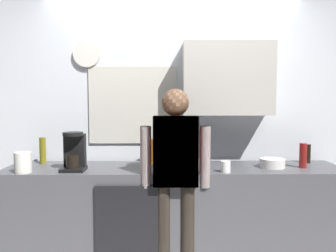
# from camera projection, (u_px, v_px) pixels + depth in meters

# --- Properties ---
(kitchen_counter) EXTENTS (3.01, 0.64, 0.91)m
(kitchen_counter) POSITION_uv_depth(u_px,v_px,m) (174.00, 216.00, 3.21)
(kitchen_counter) COLOR #4C4C51
(kitchen_counter) RESTS_ON ground_plane
(dishwasher_panel) EXTENTS (0.56, 0.02, 0.82)m
(dishwasher_panel) POSITION_uv_depth(u_px,v_px,m) (130.00, 235.00, 2.88)
(dishwasher_panel) COLOR black
(dishwasher_panel) RESTS_ON ground_plane
(back_wall_assembly) EXTENTS (4.61, 0.42, 2.60)m
(back_wall_assembly) POSITION_uv_depth(u_px,v_px,m) (179.00, 115.00, 3.54)
(back_wall_assembly) COLOR silver
(back_wall_assembly) RESTS_ON ground_plane
(coffee_maker) EXTENTS (0.20, 0.20, 0.33)m
(coffee_maker) POSITION_uv_depth(u_px,v_px,m) (74.00, 153.00, 3.02)
(coffee_maker) COLOR black
(coffee_maker) RESTS_ON kitchen_counter
(bottle_red_vinegar) EXTENTS (0.06, 0.06, 0.22)m
(bottle_red_vinegar) POSITION_uv_depth(u_px,v_px,m) (303.00, 155.00, 3.13)
(bottle_red_vinegar) COLOR maroon
(bottle_red_vinegar) RESTS_ON kitchen_counter
(bottle_amber_beer) EXTENTS (0.06, 0.06, 0.23)m
(bottle_amber_beer) POSITION_uv_depth(u_px,v_px,m) (151.00, 151.00, 3.36)
(bottle_amber_beer) COLOR brown
(bottle_amber_beer) RESTS_ON kitchen_counter
(bottle_clear_soda) EXTENTS (0.09, 0.09, 0.28)m
(bottle_clear_soda) POSITION_uv_depth(u_px,v_px,m) (181.00, 155.00, 2.95)
(bottle_clear_soda) COLOR #2D8C33
(bottle_clear_soda) RESTS_ON kitchen_counter
(bottle_olive_oil) EXTENTS (0.06, 0.06, 0.25)m
(bottle_olive_oil) POSITION_uv_depth(u_px,v_px,m) (43.00, 151.00, 3.33)
(bottle_olive_oil) COLOR olive
(bottle_olive_oil) RESTS_ON kitchen_counter
(bottle_dark_sauce) EXTENTS (0.06, 0.06, 0.18)m
(bottle_dark_sauce) POSITION_uv_depth(u_px,v_px,m) (308.00, 154.00, 3.37)
(bottle_dark_sauce) COLOR black
(bottle_dark_sauce) RESTS_ON kitchen_counter
(cup_white_mug) EXTENTS (0.08, 0.08, 0.10)m
(cup_white_mug) POSITION_uv_depth(u_px,v_px,m) (226.00, 167.00, 2.94)
(cup_white_mug) COLOR white
(cup_white_mug) RESTS_ON kitchen_counter
(mixing_bowl) EXTENTS (0.22, 0.22, 0.08)m
(mixing_bowl) POSITION_uv_depth(u_px,v_px,m) (272.00, 163.00, 3.15)
(mixing_bowl) COLOR white
(mixing_bowl) RESTS_ON kitchen_counter
(storage_canister) EXTENTS (0.14, 0.14, 0.17)m
(storage_canister) POSITION_uv_depth(u_px,v_px,m) (23.00, 163.00, 2.92)
(storage_canister) COLOR silver
(storage_canister) RESTS_ON kitchen_counter
(person_at_sink) EXTENTS (0.57, 0.22, 1.60)m
(person_at_sink) POSITION_uv_depth(u_px,v_px,m) (175.00, 169.00, 2.87)
(person_at_sink) COLOR brown
(person_at_sink) RESTS_ON ground_plane
(person_guest) EXTENTS (0.57, 0.22, 1.60)m
(person_guest) POSITION_uv_depth(u_px,v_px,m) (175.00, 169.00, 2.87)
(person_guest) COLOR brown
(person_guest) RESTS_ON ground_plane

